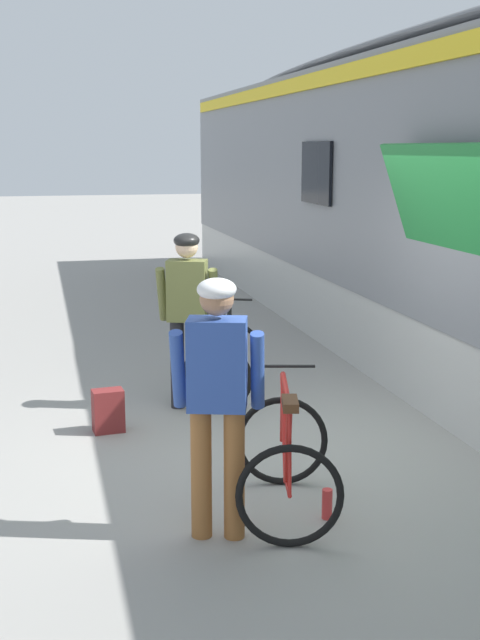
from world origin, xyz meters
TOP-DOWN VIEW (x-y plane):
  - ground_plane at (0.00, 0.00)m, footprint 80.00×80.00m
  - cyclist_near_in_olive at (-0.67, 1.39)m, footprint 0.66×0.45m
  - cyclist_far_in_blue at (-0.98, -1.41)m, footprint 0.66×0.43m
  - bicycle_near_black at (-0.25, 1.62)m, footprint 1.05×1.25m
  - bicycle_far_red at (-0.44, -1.18)m, footprint 0.95×1.21m
  - backpack_on_platform at (-1.51, 0.86)m, footprint 0.30×0.21m
  - water_bottle_near_the_bikes at (-0.17, -1.33)m, footprint 0.07×0.07m

SIDE VIEW (x-z plane):
  - ground_plane at x=0.00m, z-range 0.00..0.00m
  - water_bottle_near_the_bikes at x=-0.17m, z-range 0.00..0.22m
  - backpack_on_platform at x=-1.51m, z-range 0.00..0.40m
  - bicycle_near_black at x=-0.25m, z-range -0.09..0.89m
  - bicycle_far_red at x=-0.44m, z-range -0.09..0.89m
  - cyclist_near_in_olive at x=-0.67m, z-range 0.17..1.94m
  - cyclist_far_in_blue at x=-0.98m, z-range 0.17..1.94m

